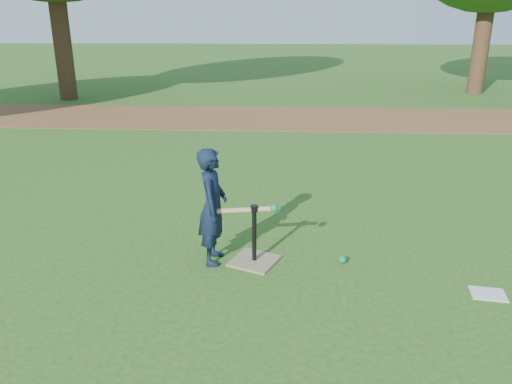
{
  "coord_description": "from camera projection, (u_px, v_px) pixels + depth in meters",
  "views": [
    {
      "loc": [
        0.42,
        -4.57,
        2.38
      ],
      "look_at": [
        0.14,
        0.28,
        0.65
      ],
      "focal_mm": 35.0,
      "sensor_mm": 36.0,
      "label": 1
    }
  ],
  "objects": [
    {
      "name": "ground",
      "position": [
        241.0,
        260.0,
        5.12
      ],
      "size": [
        80.0,
        80.0,
        0.0
      ],
      "primitive_type": "plane",
      "color": "#285116",
      "rests_on": "ground"
    },
    {
      "name": "clipboard",
      "position": [
        488.0,
        294.0,
        4.5
      ],
      "size": [
        0.33,
        0.27,
        0.01
      ],
      "primitive_type": "cube",
      "rotation": [
        0.0,
        0.0,
        -0.14
      ],
      "color": "silver",
      "rests_on": "ground"
    },
    {
      "name": "batting_tee",
      "position": [
        254.0,
        252.0,
        5.06
      ],
      "size": [
        0.56,
        0.56,
        0.61
      ],
      "color": "#8D8059",
      "rests_on": "ground"
    },
    {
      "name": "swing_action",
      "position": [
        245.0,
        210.0,
        4.87
      ],
      "size": [
        0.69,
        0.18,
        0.12
      ],
      "color": "tan",
      "rests_on": "ground"
    },
    {
      "name": "dirt_strip",
      "position": [
        268.0,
        118.0,
        12.17
      ],
      "size": [
        24.0,
        3.0,
        0.01
      ],
      "primitive_type": "cube",
      "color": "brown",
      "rests_on": "ground"
    },
    {
      "name": "child",
      "position": [
        213.0,
        207.0,
        4.93
      ],
      "size": [
        0.28,
        0.43,
        1.19
      ],
      "primitive_type": "imported",
      "rotation": [
        0.0,
        0.0,
        1.57
      ],
      "color": "black",
      "rests_on": "ground"
    },
    {
      "name": "wiffle_ball_ground",
      "position": [
        343.0,
        260.0,
        5.05
      ],
      "size": [
        0.08,
        0.08,
        0.08
      ],
      "primitive_type": "sphere",
      "color": "#0B7F42",
      "rests_on": "ground"
    }
  ]
}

